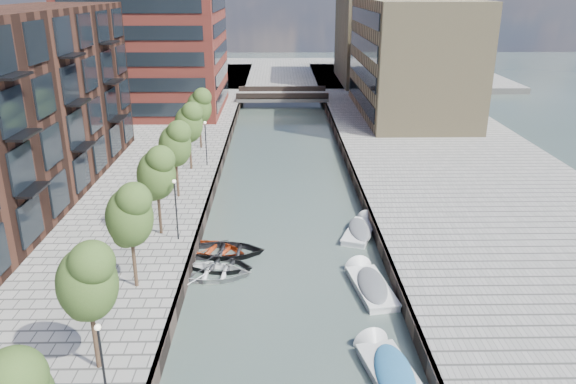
{
  "coord_description": "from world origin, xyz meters",
  "views": [
    {
      "loc": [
        -0.64,
        -9.38,
        16.6
      ],
      "look_at": [
        0.0,
        25.99,
        3.5
      ],
      "focal_mm": 35.0,
      "sensor_mm": 36.0,
      "label": 1
    }
  ],
  "objects_px": {
    "sloop_3": "(211,277)",
    "motorboat_3": "(390,372)",
    "tree_6": "(199,106)",
    "tree_5": "(188,122)",
    "sloop_2": "(215,253)",
    "tree_3": "(156,172)",
    "motorboat_4": "(361,230)",
    "bridge": "(282,96)",
    "motorboat_1": "(369,284)",
    "car": "(370,109)",
    "tree_2": "(129,214)",
    "tree_1": "(87,279)",
    "tree_4": "(175,143)",
    "sloop_4": "(227,255)",
    "sloop_1": "(218,268)"
  },
  "relations": [
    {
      "from": "sloop_3",
      "to": "motorboat_3",
      "type": "height_order",
      "value": "motorboat_3"
    },
    {
      "from": "tree_6",
      "to": "sloop_3",
      "type": "xyz_separation_m",
      "value": [
        3.74,
        -25.29,
        -5.31
      ]
    },
    {
      "from": "tree_6",
      "to": "tree_5",
      "type": "bearing_deg",
      "value": -90.0
    },
    {
      "from": "sloop_2",
      "to": "sloop_3",
      "type": "height_order",
      "value": "sloop_3"
    },
    {
      "from": "tree_3",
      "to": "tree_5",
      "type": "relative_size",
      "value": 1.0
    },
    {
      "from": "tree_3",
      "to": "motorboat_4",
      "type": "height_order",
      "value": "tree_3"
    },
    {
      "from": "bridge",
      "to": "motorboat_1",
      "type": "xyz_separation_m",
      "value": [
        4.62,
        -52.73,
        -1.18
      ]
    },
    {
      "from": "bridge",
      "to": "car",
      "type": "relative_size",
      "value": 3.63
    },
    {
      "from": "tree_2",
      "to": "motorboat_4",
      "type": "bearing_deg",
      "value": 33.35
    },
    {
      "from": "motorboat_4",
      "to": "tree_5",
      "type": "bearing_deg",
      "value": 138.96
    },
    {
      "from": "motorboat_1",
      "to": "car",
      "type": "relative_size",
      "value": 1.5
    },
    {
      "from": "bridge",
      "to": "sloop_2",
      "type": "distance_m",
      "value": 48.27
    },
    {
      "from": "tree_1",
      "to": "car",
      "type": "bearing_deg",
      "value": 68.76
    },
    {
      "from": "sloop_3",
      "to": "car",
      "type": "relative_size",
      "value": 1.37
    },
    {
      "from": "tree_4",
      "to": "sloop_2",
      "type": "xyz_separation_m",
      "value": [
        3.61,
        -8.0,
        -5.31
      ]
    },
    {
      "from": "motorboat_3",
      "to": "sloop_2",
      "type": "bearing_deg",
      "value": 126.16
    },
    {
      "from": "sloop_4",
      "to": "sloop_3",
      "type": "bearing_deg",
      "value": 169.73
    },
    {
      "from": "tree_2",
      "to": "car",
      "type": "relative_size",
      "value": 1.66
    },
    {
      "from": "bridge",
      "to": "tree_4",
      "type": "height_order",
      "value": "tree_4"
    },
    {
      "from": "tree_1",
      "to": "sloop_3",
      "type": "relative_size",
      "value": 1.21
    },
    {
      "from": "tree_2",
      "to": "tree_4",
      "type": "bearing_deg",
      "value": 90.0
    },
    {
      "from": "tree_1",
      "to": "sloop_2",
      "type": "distance_m",
      "value": 14.5
    },
    {
      "from": "bridge",
      "to": "tree_5",
      "type": "distance_m",
      "value": 34.3
    },
    {
      "from": "tree_1",
      "to": "tree_4",
      "type": "relative_size",
      "value": 1.0
    },
    {
      "from": "tree_4",
      "to": "sloop_2",
      "type": "bearing_deg",
      "value": -65.73
    },
    {
      "from": "tree_3",
      "to": "motorboat_1",
      "type": "height_order",
      "value": "tree_3"
    },
    {
      "from": "tree_3",
      "to": "sloop_4",
      "type": "relative_size",
      "value": 1.18
    },
    {
      "from": "tree_1",
      "to": "motorboat_3",
      "type": "distance_m",
      "value": 13.8
    },
    {
      "from": "sloop_1",
      "to": "sloop_4",
      "type": "height_order",
      "value": "sloop_4"
    },
    {
      "from": "sloop_2",
      "to": "tree_5",
      "type": "bearing_deg",
      "value": 35.24
    },
    {
      "from": "sloop_4",
      "to": "motorboat_3",
      "type": "xyz_separation_m",
      "value": [
        8.39,
        -12.3,
        0.22
      ]
    },
    {
      "from": "sloop_3",
      "to": "motorboat_1",
      "type": "height_order",
      "value": "motorboat_1"
    },
    {
      "from": "tree_5",
      "to": "motorboat_4",
      "type": "height_order",
      "value": "tree_5"
    },
    {
      "from": "tree_5",
      "to": "sloop_4",
      "type": "bearing_deg",
      "value": -73.87
    },
    {
      "from": "bridge",
      "to": "tree_6",
      "type": "height_order",
      "value": "tree_6"
    },
    {
      "from": "tree_4",
      "to": "car",
      "type": "relative_size",
      "value": 1.66
    },
    {
      "from": "sloop_2",
      "to": "car",
      "type": "bearing_deg",
      "value": -1.4
    },
    {
      "from": "tree_2",
      "to": "motorboat_3",
      "type": "xyz_separation_m",
      "value": [
        12.82,
        -6.61,
        -5.09
      ]
    },
    {
      "from": "sloop_1",
      "to": "tree_1",
      "type": "bearing_deg",
      "value": 174.17
    },
    {
      "from": "tree_2",
      "to": "sloop_1",
      "type": "height_order",
      "value": "tree_2"
    },
    {
      "from": "tree_1",
      "to": "sloop_1",
      "type": "xyz_separation_m",
      "value": [
        4.08,
        10.81,
        -5.31
      ]
    },
    {
      "from": "tree_5",
      "to": "sloop_4",
      "type": "xyz_separation_m",
      "value": [
        4.43,
        -15.31,
        -5.31
      ]
    },
    {
      "from": "sloop_2",
      "to": "sloop_3",
      "type": "relative_size",
      "value": 0.89
    },
    {
      "from": "motorboat_3",
      "to": "tree_4",
      "type": "bearing_deg",
      "value": 121.89
    },
    {
      "from": "car",
      "to": "motorboat_3",
      "type": "bearing_deg",
      "value": -86.34
    },
    {
      "from": "tree_3",
      "to": "car",
      "type": "bearing_deg",
      "value": 61.78
    },
    {
      "from": "tree_4",
      "to": "tree_5",
      "type": "bearing_deg",
      "value": 90.0
    },
    {
      "from": "tree_6",
      "to": "motorboat_3",
      "type": "bearing_deg",
      "value": -69.67
    },
    {
      "from": "tree_6",
      "to": "car",
      "type": "relative_size",
      "value": 1.66
    },
    {
      "from": "tree_5",
      "to": "sloop_2",
      "type": "bearing_deg",
      "value": -76.48
    }
  ]
}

